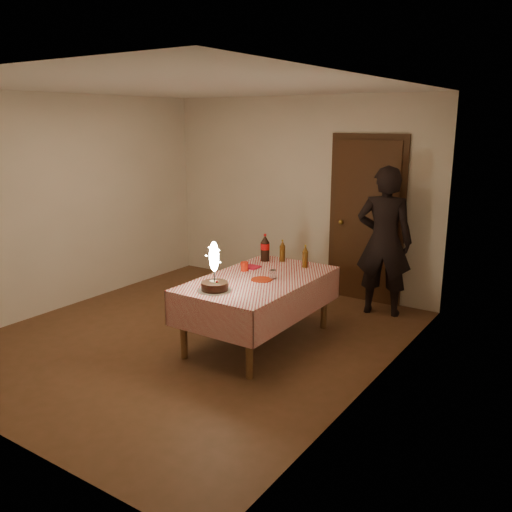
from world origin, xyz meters
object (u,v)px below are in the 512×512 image
Objects in this scene: photographer at (384,241)px; red_plate at (262,279)px; clear_cup at (273,274)px; birthday_cake at (214,278)px; amber_bottle_right at (305,257)px; cola_bottle at (265,248)px; amber_bottle_left at (282,251)px; red_cup at (244,266)px; dining_table at (259,287)px.

red_plate is at bearing -112.83° from photographer.
photographer is (0.61, 1.50, 0.14)m from clear_cup.
birthday_cake is 1.87× the size of amber_bottle_right.
amber_bottle_right is 0.14× the size of photographer.
birthday_cake is 5.31× the size of clear_cup.
cola_bottle is at bearing 129.32° from clear_cup.
amber_bottle_right reaches higher than red_plate.
amber_bottle_left is at bearing 166.03° from amber_bottle_right.
red_cup is at bearing 152.21° from red_plate.
dining_table is 6.75× the size of amber_bottle_right.
cola_bottle reaches higher than clear_cup.
red_cup is (-0.16, 0.72, -0.08)m from birthday_cake.
dining_table is 5.42× the size of cola_bottle.
birthday_cake is 0.59m from red_plate.
amber_bottle_right is at bearing 46.03° from red_cup.
clear_cup is at bearing -96.46° from amber_bottle_right.
amber_bottle_left reaches higher than red_plate.
red_plate is 0.86× the size of amber_bottle_left.
birthday_cake is at bearing -88.63° from amber_bottle_left.
photographer reaches higher than clear_cup.
clear_cup is 0.71m from amber_bottle_left.
red_cup is at bearing 169.68° from clear_cup.
amber_bottle_right is (0.06, 0.56, 0.07)m from clear_cup.
photographer reaches higher than amber_bottle_right.
red_plate is 0.78m from cola_bottle.
photographer is at bearing 64.70° from dining_table.
red_plate is 0.69× the size of cola_bottle.
dining_table is at bearing -115.30° from photographer.
amber_bottle_right reaches higher than dining_table.
photographer reaches higher than red_cup.
cola_bottle is at bearing -138.32° from photographer.
clear_cup is (0.41, -0.07, -0.01)m from red_cup.
red_plate is (0.06, -0.04, 0.10)m from dining_table.
red_plate is 0.12× the size of photographer.
dining_table is 3.60× the size of birthday_cake.
photographer is at bearing 59.96° from amber_bottle_right.
amber_bottle_right is 1.09m from photographer.
birthday_cake is 4.78× the size of red_cup.
cola_bottle is 1.25× the size of amber_bottle_left.
birthday_cake reaches higher than cola_bottle.
cola_bottle is 0.52m from amber_bottle_right.
red_cup reaches higher than clear_cup.
dining_table is at bearing 147.23° from red_plate.
dining_table is 0.96× the size of photographer.
amber_bottle_right is at bearing -120.04° from photographer.
birthday_cake is 1.51× the size of cola_bottle.
amber_bottle_left reaches higher than red_cup.
birthday_cake is at bearing -80.24° from cola_bottle.
clear_cup is at bearing 25.33° from dining_table.
amber_bottle_left is at bearing 105.57° from red_plate.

